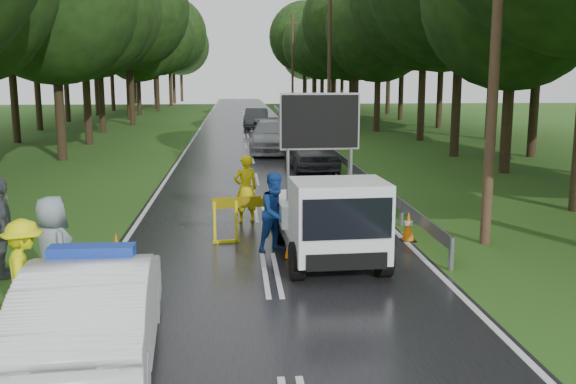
{
  "coord_description": "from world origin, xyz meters",
  "views": [
    {
      "loc": [
        -0.66,
        -12.35,
        3.93
      ],
      "look_at": [
        0.51,
        2.1,
        1.3
      ],
      "focal_mm": 40.0,
      "sensor_mm": 36.0,
      "label": 1
    }
  ],
  "objects": [
    {
      "name": "barrier",
      "position": [
        0.08,
        2.68,
        0.84
      ],
      "size": [
        2.66,
        0.47,
        1.11
      ],
      "rotation": [
        0.0,
        0.0,
        0.15
      ],
      "color": "yellow",
      "rests_on": "ground"
    },
    {
      "name": "queue_car_third",
      "position": [
        1.67,
        28.27,
        0.67
      ],
      "size": [
        2.48,
        4.91,
        1.33
      ],
      "primitive_type": "imported",
      "rotation": [
        0.0,
        0.0,
        0.06
      ],
      "color": "black",
      "rests_on": "ground"
    },
    {
      "name": "officer",
      "position": [
        -0.42,
        4.7,
        0.92
      ],
      "size": [
        0.78,
        0.64,
        1.85
      ],
      "primitive_type": "imported",
      "rotation": [
        0.0,
        0.0,
        3.48
      ],
      "color": "yellow",
      "rests_on": "ground"
    },
    {
      "name": "queue_car_fourth",
      "position": [
        0.89,
        36.69,
        0.75
      ],
      "size": [
        2.04,
        4.71,
        1.51
      ],
      "primitive_type": "imported",
      "rotation": [
        0.0,
        0.0,
        -0.1
      ],
      "color": "#42454A",
      "rests_on": "ground"
    },
    {
      "name": "cone_center",
      "position": [
        0.5,
        1.11,
        0.35
      ],
      "size": [
        0.34,
        0.34,
        0.72
      ],
      "color": "black",
      "rests_on": "ground"
    },
    {
      "name": "road",
      "position": [
        0.0,
        30.0,
        0.01
      ],
      "size": [
        7.0,
        140.0,
        0.02
      ],
      "primitive_type": "cube",
      "color": "black",
      "rests_on": "ground"
    },
    {
      "name": "utility_pole_far",
      "position": [
        5.2,
        54.0,
        5.06
      ],
      "size": [
        1.4,
        0.24,
        10.0
      ],
      "color": "#482D21",
      "rests_on": "ground"
    },
    {
      "name": "bystander_mid",
      "position": [
        -5.26,
        0.26,
        1.0
      ],
      "size": [
        0.95,
        1.27,
        2.01
      ],
      "primitive_type": "imported",
      "rotation": [
        0.0,
        0.0,
        2.02
      ],
      "color": "#45494D",
      "rests_on": "ground"
    },
    {
      "name": "bystander_left",
      "position": [
        -4.0,
        -2.38,
        0.87
      ],
      "size": [
        0.99,
        1.28,
        1.75
      ],
      "primitive_type": "imported",
      "rotation": [
        0.0,
        0.0,
        1.91
      ],
      "color": "#F6FF0D",
      "rests_on": "ground"
    },
    {
      "name": "ground",
      "position": [
        0.0,
        0.0,
        0.0
      ],
      "size": [
        160.0,
        160.0,
        0.0
      ],
      "primitive_type": "plane",
      "color": "#2E4E16",
      "rests_on": "ground"
    },
    {
      "name": "police_sedan",
      "position": [
        -2.63,
        -3.78,
        0.76
      ],
      "size": [
        1.95,
        4.72,
        1.67
      ],
      "rotation": [
        0.0,
        0.0,
        3.22
      ],
      "color": "white",
      "rests_on": "ground"
    },
    {
      "name": "utility_pole_mid",
      "position": [
        5.2,
        28.0,
        5.06
      ],
      "size": [
        1.4,
        0.24,
        10.0
      ],
      "color": "#482D21",
      "rests_on": "ground"
    },
    {
      "name": "guardrail",
      "position": [
        3.7,
        29.67,
        0.55
      ],
      "size": [
        0.12,
        60.06,
        0.7
      ],
      "color": "gray",
      "rests_on": "ground"
    },
    {
      "name": "cone_right",
      "position": [
        3.45,
        2.39,
        0.36
      ],
      "size": [
        0.35,
        0.35,
        0.74
      ],
      "color": "black",
      "rests_on": "ground"
    },
    {
      "name": "queue_car_first",
      "position": [
        2.53,
        14.77,
        0.8
      ],
      "size": [
        2.16,
        4.82,
        1.61
      ],
      "primitive_type": "imported",
      "rotation": [
        0.0,
        0.0,
        0.06
      ],
      "color": "#3D3E44",
      "rests_on": "ground"
    },
    {
      "name": "cone_left_mid",
      "position": [
        -3.12,
        0.5,
        0.39
      ],
      "size": [
        0.38,
        0.38,
        0.81
      ],
      "color": "black",
      "rests_on": "ground"
    },
    {
      "name": "queue_car_second",
      "position": [
        1.22,
        20.77,
        0.82
      ],
      "size": [
        2.62,
        5.8,
        1.65
      ],
      "primitive_type": "imported",
      "rotation": [
        0.0,
        0.0,
        -0.06
      ],
      "color": "#A1A5A9",
      "rests_on": "ground"
    },
    {
      "name": "utility_pole_near",
      "position": [
        5.2,
        2.0,
        5.06
      ],
      "size": [
        1.4,
        0.24,
        10.0
      ],
      "color": "#482D21",
      "rests_on": "ground"
    },
    {
      "name": "civilian",
      "position": [
        0.22,
        1.76,
        0.9
      ],
      "size": [
        1.11,
        1.05,
        1.8
      ],
      "primitive_type": "imported",
      "rotation": [
        0.0,
        0.0,
        0.57
      ],
      "color": "#1946A6",
      "rests_on": "ground"
    },
    {
      "name": "bystander_right",
      "position": [
        -3.8,
        -1.5,
        0.97
      ],
      "size": [
        1.07,
        1.13,
        1.94
      ],
      "primitive_type": "imported",
      "rotation": [
        0.0,
        0.0,
        2.24
      ],
      "color": "gray",
      "rests_on": "ground"
    },
    {
      "name": "work_truck",
      "position": [
        1.29,
        0.9,
        0.95
      ],
      "size": [
        2.17,
        4.5,
        3.51
      ],
      "rotation": [
        0.0,
        0.0,
        0.05
      ],
      "color": "gray",
      "rests_on": "ground"
    },
    {
      "name": "cone_far",
      "position": [
        0.24,
        5.0,
        0.32
      ],
      "size": [
        0.31,
        0.31,
        0.67
      ],
      "color": "black",
      "rests_on": "ground"
    },
    {
      "name": "cone_near_left",
      "position": [
        -3.5,
        -4.0,
        0.31
      ],
      "size": [
        0.3,
        0.3,
        0.64
      ],
      "color": "black",
      "rests_on": "ground"
    }
  ]
}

